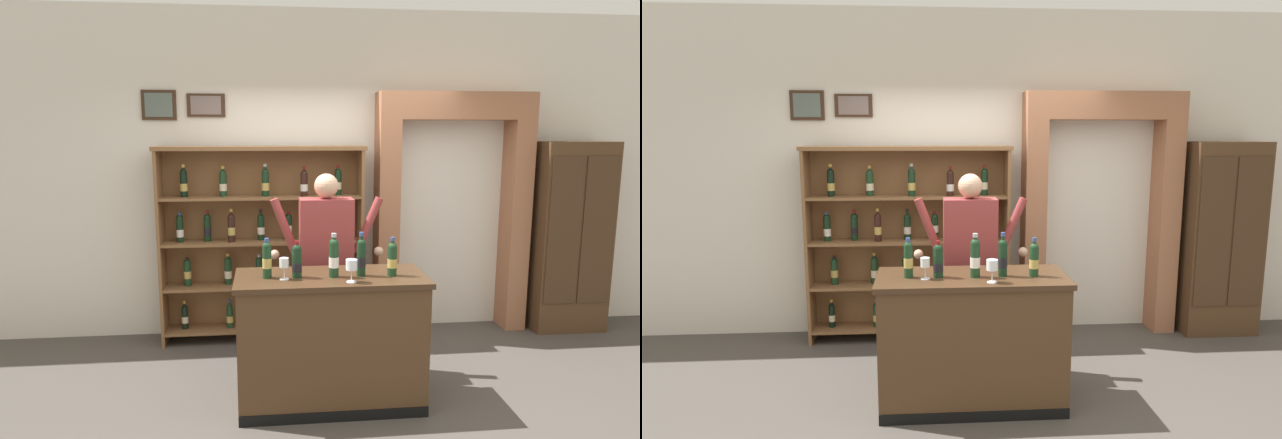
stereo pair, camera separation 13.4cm
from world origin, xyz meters
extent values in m
cube|color=#47423D|center=(0.00, 0.00, -0.01)|extent=(14.00, 14.00, 0.02)
cube|color=silver|center=(0.00, 1.64, 1.62)|extent=(12.00, 0.16, 3.23)
cube|color=#382316|center=(-1.58, 1.55, 2.30)|extent=(0.32, 0.02, 0.28)
cube|color=#535F58|center=(-1.58, 1.53, 2.30)|extent=(0.26, 0.01, 0.23)
cube|color=#382316|center=(-1.14, 1.55, 2.30)|extent=(0.36, 0.02, 0.22)
cube|color=#6F5D5A|center=(-1.14, 1.53, 2.30)|extent=(0.29, 0.01, 0.18)
cube|color=brown|center=(-1.58, 1.32, 0.96)|extent=(0.03, 0.30, 1.92)
cube|color=brown|center=(0.34, 1.32, 0.96)|extent=(0.03, 0.30, 1.92)
cube|color=brown|center=(-0.62, 1.46, 0.96)|extent=(1.95, 0.02, 1.92)
cube|color=brown|center=(-0.62, 1.32, 0.12)|extent=(1.89, 0.29, 0.03)
cylinder|color=black|center=(-1.39, 1.33, 0.24)|extent=(0.06, 0.06, 0.20)
sphere|color=black|center=(-1.39, 1.33, 0.34)|extent=(0.06, 0.06, 0.06)
cylinder|color=black|center=(-1.39, 1.33, 0.38)|extent=(0.03, 0.03, 0.08)
cylinder|color=#B79338|center=(-1.39, 1.33, 0.40)|extent=(0.03, 0.03, 0.03)
cylinder|color=beige|center=(-1.39, 1.33, 0.23)|extent=(0.06, 0.06, 0.06)
cylinder|color=#19381E|center=(-0.95, 1.31, 0.24)|extent=(0.06, 0.06, 0.20)
sphere|color=#19381E|center=(-0.95, 1.31, 0.34)|extent=(0.06, 0.06, 0.06)
cylinder|color=#19381E|center=(-0.95, 1.31, 0.38)|extent=(0.02, 0.02, 0.08)
cylinder|color=navy|center=(-0.95, 1.31, 0.41)|extent=(0.03, 0.03, 0.03)
cylinder|color=tan|center=(-0.95, 1.31, 0.22)|extent=(0.06, 0.06, 0.07)
cylinder|color=black|center=(-0.58, 1.29, 0.24)|extent=(0.06, 0.06, 0.21)
sphere|color=black|center=(-0.58, 1.29, 0.35)|extent=(0.06, 0.06, 0.06)
cylinder|color=black|center=(-0.58, 1.29, 0.38)|extent=(0.03, 0.03, 0.08)
cylinder|color=#99999E|center=(-0.58, 1.29, 0.41)|extent=(0.03, 0.03, 0.03)
cylinder|color=tan|center=(-0.58, 1.29, 0.24)|extent=(0.06, 0.06, 0.07)
cylinder|color=#19381E|center=(-0.26, 1.31, 0.24)|extent=(0.06, 0.06, 0.21)
sphere|color=#19381E|center=(-0.26, 1.31, 0.35)|extent=(0.06, 0.06, 0.06)
cylinder|color=#19381E|center=(-0.26, 1.31, 0.38)|extent=(0.03, 0.03, 0.08)
cylinder|color=black|center=(-0.26, 1.31, 0.41)|extent=(0.03, 0.03, 0.03)
cylinder|color=silver|center=(-0.26, 1.31, 0.21)|extent=(0.06, 0.06, 0.07)
cylinder|color=black|center=(0.13, 1.34, 0.24)|extent=(0.06, 0.06, 0.21)
sphere|color=black|center=(0.13, 1.34, 0.35)|extent=(0.06, 0.06, 0.06)
cylinder|color=black|center=(0.13, 1.34, 0.37)|extent=(0.03, 0.03, 0.06)
cylinder|color=#B79338|center=(0.13, 1.34, 0.39)|extent=(0.03, 0.03, 0.03)
cylinder|color=silver|center=(0.13, 1.34, 0.24)|extent=(0.06, 0.06, 0.07)
cube|color=brown|center=(-0.62, 1.32, 0.56)|extent=(1.89, 0.29, 0.02)
cylinder|color=#19381E|center=(-1.35, 1.34, 0.68)|extent=(0.07, 0.07, 0.22)
sphere|color=#19381E|center=(-1.35, 1.34, 0.80)|extent=(0.07, 0.07, 0.07)
cylinder|color=#19381E|center=(-1.35, 1.34, 0.82)|extent=(0.03, 0.03, 0.06)
cylinder|color=black|center=(-1.35, 1.34, 0.84)|extent=(0.03, 0.03, 0.03)
cylinder|color=tan|center=(-1.35, 1.34, 0.68)|extent=(0.07, 0.07, 0.07)
cylinder|color=#19381E|center=(-0.96, 1.35, 0.68)|extent=(0.07, 0.07, 0.23)
sphere|color=#19381E|center=(-0.96, 1.35, 0.81)|extent=(0.07, 0.07, 0.07)
cylinder|color=#19381E|center=(-0.96, 1.35, 0.84)|extent=(0.03, 0.03, 0.08)
cylinder|color=#B79338|center=(-0.96, 1.35, 0.86)|extent=(0.03, 0.03, 0.03)
cylinder|color=beige|center=(-0.96, 1.35, 0.67)|extent=(0.07, 0.07, 0.07)
cylinder|color=black|center=(-0.65, 1.32, 0.69)|extent=(0.07, 0.07, 0.24)
sphere|color=black|center=(-0.65, 1.32, 0.81)|extent=(0.07, 0.07, 0.07)
cylinder|color=black|center=(-0.65, 1.32, 0.83)|extent=(0.03, 0.03, 0.06)
cylinder|color=#99999E|center=(-0.65, 1.32, 0.85)|extent=(0.03, 0.03, 0.03)
cylinder|color=beige|center=(-0.65, 1.32, 0.69)|extent=(0.07, 0.07, 0.08)
cylinder|color=black|center=(-0.26, 1.30, 0.69)|extent=(0.07, 0.07, 0.23)
sphere|color=black|center=(-0.26, 1.30, 0.81)|extent=(0.07, 0.07, 0.07)
cylinder|color=black|center=(-0.26, 1.30, 0.83)|extent=(0.03, 0.03, 0.06)
cylinder|color=navy|center=(-0.26, 1.30, 0.85)|extent=(0.03, 0.03, 0.03)
cylinder|color=beige|center=(-0.26, 1.30, 0.67)|extent=(0.07, 0.07, 0.07)
cylinder|color=black|center=(0.12, 1.32, 0.69)|extent=(0.07, 0.07, 0.24)
sphere|color=black|center=(0.12, 1.32, 0.81)|extent=(0.07, 0.07, 0.07)
cylinder|color=black|center=(0.12, 1.32, 0.85)|extent=(0.03, 0.03, 0.08)
cylinder|color=maroon|center=(0.12, 1.32, 0.87)|extent=(0.03, 0.03, 0.03)
cylinder|color=silver|center=(0.12, 1.32, 0.68)|extent=(0.07, 0.07, 0.08)
cube|color=brown|center=(-0.62, 1.32, 0.99)|extent=(1.89, 0.29, 0.03)
cylinder|color=black|center=(-1.40, 1.34, 1.12)|extent=(0.07, 0.07, 0.22)
sphere|color=black|center=(-1.40, 1.34, 1.24)|extent=(0.07, 0.07, 0.07)
cylinder|color=black|center=(-1.40, 1.34, 1.26)|extent=(0.03, 0.03, 0.06)
cylinder|color=navy|center=(-1.40, 1.34, 1.28)|extent=(0.03, 0.03, 0.03)
cylinder|color=silver|center=(-1.40, 1.34, 1.09)|extent=(0.07, 0.07, 0.07)
cylinder|color=black|center=(-1.14, 1.35, 1.12)|extent=(0.07, 0.07, 0.23)
sphere|color=black|center=(-1.14, 1.35, 1.24)|extent=(0.07, 0.07, 0.07)
cylinder|color=black|center=(-1.14, 1.35, 1.26)|extent=(0.03, 0.03, 0.07)
cylinder|color=maroon|center=(-1.14, 1.35, 1.29)|extent=(0.03, 0.03, 0.03)
cylinder|color=black|center=(-1.14, 1.35, 1.10)|extent=(0.07, 0.07, 0.07)
cylinder|color=black|center=(-0.91, 1.29, 1.12)|extent=(0.07, 0.07, 0.23)
sphere|color=black|center=(-0.91, 1.29, 1.25)|extent=(0.07, 0.07, 0.07)
cylinder|color=black|center=(-0.91, 1.29, 1.28)|extent=(0.03, 0.03, 0.08)
cylinder|color=#B79338|center=(-0.91, 1.29, 1.31)|extent=(0.03, 0.03, 0.03)
cylinder|color=tan|center=(-0.91, 1.29, 1.11)|extent=(0.07, 0.07, 0.08)
cylinder|color=black|center=(-0.63, 1.35, 1.11)|extent=(0.07, 0.07, 0.22)
sphere|color=black|center=(-0.63, 1.35, 1.23)|extent=(0.07, 0.07, 0.07)
cylinder|color=black|center=(-0.63, 1.35, 1.26)|extent=(0.03, 0.03, 0.08)
cylinder|color=black|center=(-0.63, 1.35, 1.29)|extent=(0.03, 0.03, 0.03)
cylinder|color=silver|center=(-0.63, 1.35, 1.10)|extent=(0.07, 0.07, 0.07)
cylinder|color=black|center=(-0.36, 1.34, 1.11)|extent=(0.07, 0.07, 0.22)
sphere|color=black|center=(-0.36, 1.34, 1.23)|extent=(0.07, 0.07, 0.07)
cylinder|color=black|center=(-0.36, 1.34, 1.25)|extent=(0.03, 0.03, 0.06)
cylinder|color=maroon|center=(-0.36, 1.34, 1.27)|extent=(0.03, 0.03, 0.03)
cylinder|color=silver|center=(-0.36, 1.34, 1.11)|extent=(0.07, 0.07, 0.07)
cylinder|color=black|center=(-0.09, 1.29, 1.12)|extent=(0.07, 0.07, 0.23)
sphere|color=black|center=(-0.09, 1.29, 1.24)|extent=(0.07, 0.07, 0.07)
cylinder|color=black|center=(-0.09, 1.29, 1.28)|extent=(0.03, 0.03, 0.08)
cylinder|color=black|center=(-0.09, 1.29, 1.31)|extent=(0.04, 0.04, 0.03)
cylinder|color=beige|center=(-0.09, 1.29, 1.09)|extent=(0.07, 0.07, 0.07)
cylinder|color=#19381E|center=(0.17, 1.35, 1.11)|extent=(0.07, 0.07, 0.22)
sphere|color=#19381E|center=(0.17, 1.35, 1.23)|extent=(0.07, 0.07, 0.07)
cylinder|color=#19381E|center=(0.17, 1.35, 1.26)|extent=(0.03, 0.03, 0.07)
cylinder|color=navy|center=(0.17, 1.35, 1.28)|extent=(0.03, 0.03, 0.03)
cylinder|color=tan|center=(0.17, 1.35, 1.09)|extent=(0.07, 0.07, 0.07)
cube|color=brown|center=(-0.62, 1.32, 1.43)|extent=(1.89, 0.29, 0.02)
cylinder|color=black|center=(-1.35, 1.33, 1.55)|extent=(0.07, 0.07, 0.22)
sphere|color=black|center=(-1.35, 1.33, 1.67)|extent=(0.07, 0.07, 0.07)
cylinder|color=black|center=(-1.35, 1.33, 1.70)|extent=(0.03, 0.03, 0.08)
cylinder|color=#B79338|center=(-1.35, 1.33, 1.73)|extent=(0.03, 0.03, 0.03)
cylinder|color=tan|center=(-1.35, 1.33, 1.53)|extent=(0.07, 0.07, 0.07)
cylinder|color=#19381E|center=(-0.98, 1.34, 1.55)|extent=(0.07, 0.07, 0.21)
sphere|color=#19381E|center=(-0.98, 1.34, 1.66)|extent=(0.07, 0.07, 0.07)
cylinder|color=#19381E|center=(-0.98, 1.34, 1.69)|extent=(0.03, 0.03, 0.08)
cylinder|color=#B79338|center=(-0.98, 1.34, 1.72)|extent=(0.03, 0.03, 0.03)
cylinder|color=beige|center=(-0.98, 1.34, 1.53)|extent=(0.07, 0.07, 0.07)
cylinder|color=black|center=(-0.58, 1.30, 1.55)|extent=(0.07, 0.07, 0.23)
sphere|color=black|center=(-0.58, 1.30, 1.67)|extent=(0.07, 0.07, 0.07)
cylinder|color=black|center=(-0.58, 1.30, 1.71)|extent=(0.03, 0.03, 0.08)
cylinder|color=#99999E|center=(-0.58, 1.30, 1.74)|extent=(0.03, 0.03, 0.03)
cylinder|color=tan|center=(-0.58, 1.30, 1.53)|extent=(0.07, 0.07, 0.07)
cylinder|color=black|center=(-0.21, 1.30, 1.55)|extent=(0.07, 0.07, 0.21)
sphere|color=black|center=(-0.21, 1.30, 1.65)|extent=(0.07, 0.07, 0.07)
cylinder|color=black|center=(-0.21, 1.30, 1.69)|extent=(0.03, 0.03, 0.07)
cylinder|color=maroon|center=(-0.21, 1.30, 1.71)|extent=(0.03, 0.03, 0.03)
cylinder|color=silver|center=(-0.21, 1.30, 1.52)|extent=(0.07, 0.07, 0.07)
cylinder|color=black|center=(0.12, 1.33, 1.55)|extent=(0.07, 0.07, 0.22)
sphere|color=black|center=(0.12, 1.33, 1.66)|extent=(0.07, 0.07, 0.07)
cylinder|color=black|center=(0.12, 1.33, 1.69)|extent=(0.03, 0.03, 0.08)
cylinder|color=maroon|center=(0.12, 1.33, 1.72)|extent=(0.03, 0.03, 0.03)
cylinder|color=beige|center=(0.12, 1.33, 1.53)|extent=(0.07, 0.07, 0.07)
cube|color=brown|center=(-0.62, 1.32, 1.90)|extent=(1.99, 0.32, 0.04)
cube|color=#9E6647|center=(0.63, 1.44, 1.08)|extent=(0.21, 0.36, 2.17)
cube|color=#9E6647|center=(1.99, 1.44, 1.08)|extent=(0.21, 0.36, 2.17)
cube|color=#9E6647|center=(1.31, 1.44, 2.30)|extent=(1.57, 0.36, 0.27)
cube|color=black|center=(1.31, 1.67, 1.08)|extent=(1.15, 0.08, 2.17)
cube|color=#4C331E|center=(2.53, 1.30, 0.98)|extent=(0.75, 0.36, 1.95)
cube|color=#412B1A|center=(2.35, 1.11, 1.08)|extent=(0.34, 0.01, 1.49)
cube|color=#412B1A|center=(2.71, 1.11, 1.08)|extent=(0.34, 0.01, 1.49)
cube|color=#4C331E|center=(-0.11, 0.00, 0.48)|extent=(1.37, 0.57, 0.96)
cube|color=#3D2818|center=(-0.11, 0.00, 0.98)|extent=(1.41, 0.60, 0.04)
cube|color=black|center=(-0.11, -0.28, 0.04)|extent=(1.37, 0.03, 0.08)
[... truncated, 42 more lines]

